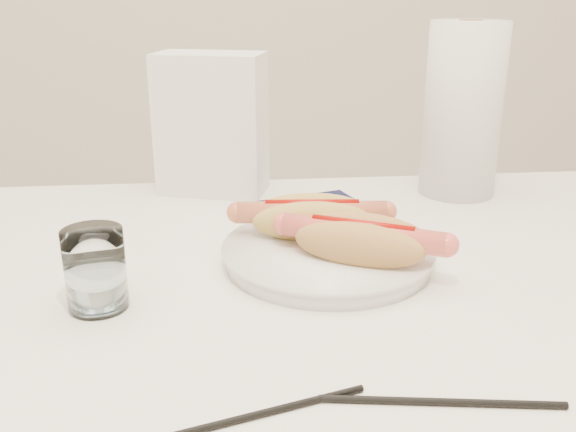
{
  "coord_description": "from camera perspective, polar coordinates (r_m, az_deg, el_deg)",
  "views": [
    {
      "loc": [
        -0.04,
        -0.66,
        1.07
      ],
      "look_at": [
        0.03,
        0.03,
        0.82
      ],
      "focal_mm": 40.17,
      "sensor_mm": 36.0,
      "label": 1
    }
  ],
  "objects": [
    {
      "name": "table",
      "position": [
        0.76,
        -1.84,
        -9.94
      ],
      "size": [
        1.2,
        0.8,
        0.75
      ],
      "color": "white",
      "rests_on": "ground"
    },
    {
      "name": "plate",
      "position": [
        0.78,
        3.54,
        -3.54
      ],
      "size": [
        0.26,
        0.26,
        0.02
      ],
      "primitive_type": "cylinder",
      "rotation": [
        0.0,
        0.0,
        -0.07
      ],
      "color": "white",
      "rests_on": "table"
    },
    {
      "name": "hotdog_left",
      "position": [
        0.8,
        2.12,
        -0.17
      ],
      "size": [
        0.19,
        0.08,
        0.05
      ],
      "rotation": [
        0.0,
        0.0,
        -0.08
      ],
      "color": "tan",
      "rests_on": "plate"
    },
    {
      "name": "hotdog_right",
      "position": [
        0.73,
        6.57,
        -2.17
      ],
      "size": [
        0.18,
        0.13,
        0.05
      ],
      "rotation": [
        0.0,
        0.0,
        -0.45
      ],
      "color": "tan",
      "rests_on": "plate"
    },
    {
      "name": "water_glass",
      "position": [
        0.69,
        -16.69,
        -4.55
      ],
      "size": [
        0.06,
        0.06,
        0.09
      ],
      "primitive_type": "cylinder",
      "color": "white",
      "rests_on": "table"
    },
    {
      "name": "chopstick_near",
      "position": [
        0.52,
        -3.02,
        -17.22
      ],
      "size": [
        0.18,
        0.06,
        0.01
      ],
      "primitive_type": "cylinder",
      "rotation": [
        0.0,
        1.57,
        0.29
      ],
      "color": "black",
      "rests_on": "table"
    },
    {
      "name": "chopstick_far",
      "position": [
        0.55,
        13.47,
        -15.71
      ],
      "size": [
        0.2,
        0.03,
        0.01
      ],
      "primitive_type": "cylinder",
      "rotation": [
        0.0,
        1.57,
        -0.14
      ],
      "color": "black",
      "rests_on": "table"
    },
    {
      "name": "napkin_box",
      "position": [
        1.03,
        -6.76,
        8.07
      ],
      "size": [
        0.18,
        0.13,
        0.22
      ],
      "primitive_type": "cube",
      "rotation": [
        0.0,
        0.0,
        -0.28
      ],
      "color": "white",
      "rests_on": "table"
    },
    {
      "name": "navy_napkin",
      "position": [
        0.94,
        2.67,
        0.31
      ],
      "size": [
        0.19,
        0.19,
        0.01
      ],
      "primitive_type": "cube",
      "rotation": [
        0.0,
        0.0,
        0.31
      ],
      "color": "#111537",
      "rests_on": "table"
    },
    {
      "name": "paper_towel_roll",
      "position": [
        1.04,
        15.2,
        9.03
      ],
      "size": [
        0.15,
        0.15,
        0.27
      ],
      "primitive_type": "cylinder",
      "rotation": [
        0.0,
        0.0,
        -0.39
      ],
      "color": "silver",
      "rests_on": "table"
    }
  ]
}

